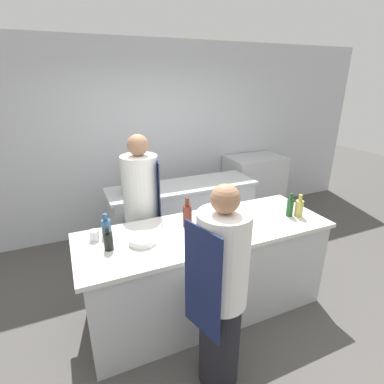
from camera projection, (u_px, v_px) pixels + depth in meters
The scene contains 17 objects.
ground_plane at pixel (205, 307), 3.19m from camera, with size 16.00×16.00×0.00m, color #4C4947.
wall_back at pixel (144, 140), 4.51m from camera, with size 8.00×0.06×2.80m.
prep_counter at pixel (206, 270), 3.02m from camera, with size 2.43×0.85×0.94m.
pass_counter at pixel (183, 216), 4.18m from camera, with size 2.01×0.62×0.94m.
oven_range at pixel (253, 186), 5.18m from camera, with size 0.93×0.64×1.05m.
chef_at_prep_near at pixel (221, 294), 2.16m from camera, with size 0.42×0.41×1.67m.
chef_at_stove at pixel (143, 213), 3.33m from camera, with size 0.44×0.43×1.75m.
bottle_olive_oil at pixel (187, 215), 2.86m from camera, with size 0.09×0.09×0.29m.
bottle_vinegar at pixel (299, 208), 3.07m from camera, with size 0.08×0.08×0.24m.
bottle_wine at pixel (108, 241), 2.48m from camera, with size 0.08×0.08×0.21m.
bottle_cooking_oil at pixel (290, 207), 3.08m from camera, with size 0.07×0.07×0.25m.
bottle_sauce at pixel (225, 201), 3.25m from camera, with size 0.08×0.08×0.22m.
bottle_water at pixel (106, 227), 2.69m from camera, with size 0.09×0.09×0.22m.
bowl_mixing_large at pixel (222, 229), 2.77m from camera, with size 0.23×0.23×0.07m.
bowl_prep_small at pixel (142, 240), 2.60m from camera, with size 0.24×0.24×0.06m.
cup at pixel (94, 235), 2.64m from camera, with size 0.08×0.08×0.09m.
stockpot at pixel (134, 186), 3.68m from camera, with size 0.31×0.31×0.20m.
Camera 1 is at (-1.15, -2.27, 2.29)m, focal length 28.00 mm.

